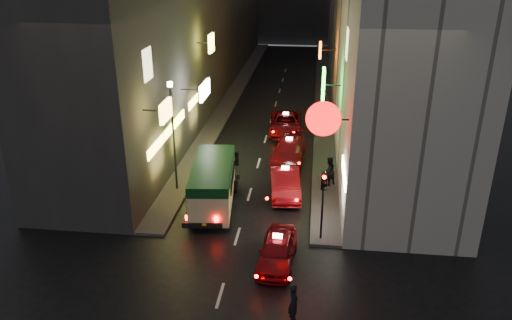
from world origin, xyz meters
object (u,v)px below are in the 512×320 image
at_px(minibus, 213,180).
at_px(traffic_light, 323,191).
at_px(lamp_post, 173,129).
at_px(pedestrian_crossing, 294,301).
at_px(taxi_near, 277,248).

xyz_separation_m(minibus, traffic_light, (5.71, -2.88, 1.12)).
xyz_separation_m(minibus, lamp_post, (-2.49, 1.65, 2.16)).
bearing_deg(pedestrian_crossing, minibus, 24.42).
distance_m(taxi_near, traffic_light, 3.34).
xyz_separation_m(minibus, pedestrian_crossing, (4.70, -8.50, -0.64)).
bearing_deg(taxi_near, traffic_light, 45.55).
bearing_deg(minibus, taxi_near, -51.72).
relative_size(minibus, traffic_light, 1.70).
xyz_separation_m(minibus, taxi_near, (3.80, -4.82, -0.81)).
relative_size(traffic_light, lamp_post, 0.56).
distance_m(pedestrian_crossing, lamp_post, 12.75).
distance_m(pedestrian_crossing, traffic_light, 5.98).
xyz_separation_m(pedestrian_crossing, traffic_light, (1.01, 5.62, 1.76)).
height_order(traffic_light, lamp_post, lamp_post).
distance_m(minibus, pedestrian_crossing, 9.73).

